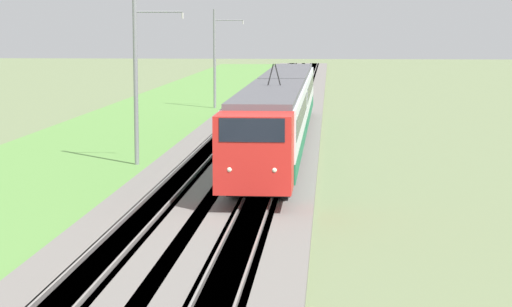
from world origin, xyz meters
The scene contains 8 objects.
ballast_main centered at (50.00, 0.00, 0.15)m, with size 240.00×4.40×0.30m.
ballast_adjacent centered at (50.00, -3.84, 0.15)m, with size 240.00×4.40×0.30m.
track_main centered at (50.00, 0.00, 0.16)m, with size 240.00×1.57×0.45m.
track_adjacent centered at (50.00, -3.84, 0.16)m, with size 240.00×1.57×0.45m.
grass_verge centered at (50.00, 5.80, 0.06)m, with size 240.00×13.73×0.12m.
passenger_train centered at (50.06, -3.84, 2.45)m, with size 41.56×2.98×5.21m.
catenary_mast_mid centered at (42.94, 3.03, 4.48)m, with size 0.22×2.56×8.67m.
catenary_mast_far centered at (77.14, 3.02, 4.33)m, with size 0.22×2.56×8.39m.
Camera 1 is at (-6.35, -6.63, 7.17)m, focal length 70.00 mm.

